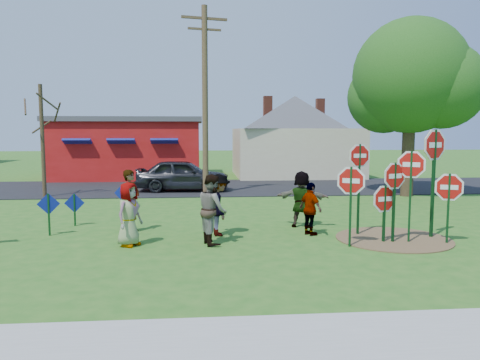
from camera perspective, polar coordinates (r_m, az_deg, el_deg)
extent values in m
plane|color=#27621C|center=(13.88, -1.00, -6.67)|extent=(120.00, 120.00, 0.00)
cube|color=#9E9E99|center=(7.05, 3.17, -19.23)|extent=(22.00, 1.80, 0.08)
cube|color=black|center=(25.21, -2.76, -0.89)|extent=(120.00, 7.50, 0.04)
cylinder|color=brown|center=(13.96, 18.19, -6.83)|extent=(3.20, 3.20, 0.03)
cube|color=#A31310|center=(31.87, -13.17, 3.61)|extent=(9.00, 7.00, 3.60)
cube|color=#4C4C51|center=(31.85, -13.25, 7.11)|extent=(9.40, 7.40, 0.30)
cube|color=navy|center=(28.81, -19.17, 4.39)|extent=(1.60, 0.78, 0.45)
cube|color=navy|center=(28.30, -14.24, 4.51)|extent=(1.60, 0.78, 0.45)
cube|color=navy|center=(28.00, -9.17, 4.61)|extent=(1.60, 0.78, 0.45)
cube|color=beige|center=(32.19, 6.64, 3.39)|extent=(8.00, 7.00, 3.20)
pyramid|color=#4C4C51|center=(32.24, 6.72, 10.15)|extent=(9.40, 9.40, 2.20)
cube|color=brown|center=(30.87, 3.40, 8.88)|extent=(0.55, 0.55, 1.40)
cube|color=brown|center=(33.62, 9.74, 8.57)|extent=(0.55, 0.55, 1.40)
cube|color=#113E1A|center=(12.62, 13.32, -3.22)|extent=(0.08, 0.08, 2.12)
cylinder|color=white|center=(12.53, 13.40, -0.09)|extent=(0.90, 0.48, 1.00)
cylinder|color=#AD110C|center=(12.53, 13.40, -0.09)|extent=(0.78, 0.42, 0.87)
cube|color=white|center=(12.53, 13.40, -0.09)|extent=(0.39, 0.21, 0.12)
cube|color=#113E1A|center=(14.06, 14.27, -1.17)|extent=(0.06, 0.07, 2.67)
cylinder|color=white|center=(13.97, 14.37, 2.89)|extent=(0.91, 0.23, 0.93)
cylinder|color=#AD110C|center=(13.97, 14.37, 2.89)|extent=(0.78, 0.20, 0.80)
cube|color=white|center=(13.97, 14.37, 2.89)|extent=(0.40, 0.10, 0.12)
cylinder|color=gold|center=(13.97, 14.37, 2.89)|extent=(0.91, 0.22, 0.93)
cube|color=#113E1A|center=(13.50, 20.03, -1.98)|extent=(0.08, 0.09, 2.51)
cylinder|color=white|center=(13.41, 20.17, 1.78)|extent=(0.89, 0.51, 1.01)
cylinder|color=#AD110C|center=(13.41, 20.17, 1.78)|extent=(0.77, 0.44, 0.87)
cube|color=white|center=(13.41, 20.17, 1.78)|extent=(0.39, 0.22, 0.13)
cube|color=#113E1A|center=(14.32, 22.47, -0.47)|extent=(0.09, 0.10, 3.09)
cylinder|color=white|center=(14.25, 22.65, 3.97)|extent=(1.09, 0.54, 1.20)
cylinder|color=#AD110C|center=(14.25, 22.65, 3.97)|extent=(0.94, 0.47, 1.04)
cube|color=white|center=(14.25, 22.65, 3.97)|extent=(0.48, 0.24, 0.15)
cylinder|color=gold|center=(14.25, 22.65, 3.97)|extent=(1.09, 0.53, 1.20)
cube|color=#113E1A|center=(13.36, 17.16, -3.99)|extent=(0.07, 0.08, 1.58)
cylinder|color=white|center=(13.30, 17.22, -2.21)|extent=(0.98, 0.32, 1.02)
cylinder|color=#AD110C|center=(13.30, 17.22, -2.21)|extent=(0.84, 0.28, 0.88)
cube|color=white|center=(13.30, 17.22, -2.21)|extent=(0.43, 0.14, 0.13)
cube|color=#113E1A|center=(13.79, 24.03, -3.23)|extent=(0.07, 0.08, 1.91)
cylinder|color=white|center=(13.71, 24.14, -0.80)|extent=(0.95, 0.38, 1.01)
cylinder|color=#AD110C|center=(13.71, 24.14, -0.80)|extent=(0.82, 0.33, 0.87)
cube|color=white|center=(13.71, 24.14, -0.80)|extent=(0.42, 0.17, 0.13)
cylinder|color=gold|center=(13.71, 24.14, -0.80)|extent=(0.94, 0.38, 1.01)
cube|color=#113E1A|center=(13.37, 18.24, -2.67)|extent=(0.07, 0.08, 2.20)
cylinder|color=white|center=(13.29, 18.34, 0.47)|extent=(0.94, 0.36, 1.00)
cylinder|color=#AD110C|center=(13.29, 18.34, 0.47)|extent=(0.82, 0.32, 0.86)
cube|color=white|center=(13.29, 18.34, 0.47)|extent=(0.42, 0.16, 0.12)
cube|color=#113E1A|center=(14.73, -22.27, -3.93)|extent=(0.06, 0.07, 1.24)
cube|color=navy|center=(14.68, -22.32, -2.71)|extent=(0.64, 0.11, 0.64)
cube|color=#113E1A|center=(15.95, -19.51, -3.45)|extent=(0.05, 0.06, 1.04)
cube|color=navy|center=(15.92, -19.54, -2.66)|extent=(0.63, 0.07, 0.63)
cube|color=#113E1A|center=(17.54, -14.19, -2.40)|extent=(0.06, 0.07, 1.08)
cube|color=navy|center=(17.50, -14.21, -1.55)|extent=(0.57, 0.17, 0.59)
imported|color=#474999|center=(12.73, -13.39, -4.08)|extent=(0.89, 0.99, 1.70)
imported|color=#2F7762|center=(14.47, -13.16, -2.50)|extent=(0.73, 0.82, 1.89)
imported|color=brown|center=(12.63, -3.38, -3.57)|extent=(0.92, 1.07, 1.89)
imported|color=#2F2E33|center=(13.63, -2.59, -3.06)|extent=(0.78, 1.22, 1.80)
imported|color=#4E2C5D|center=(13.81, 8.60, -3.51)|extent=(0.75, 0.98, 1.55)
imported|color=#1E4B2D|center=(14.92, 7.53, -2.32)|extent=(1.74, 1.11, 1.80)
imported|color=#2C2C30|center=(23.70, -6.97, 0.61)|extent=(4.77, 2.11, 1.59)
cylinder|color=#4C3823|center=(22.12, -4.28, 9.45)|extent=(0.27, 0.27, 8.76)
cube|color=#4C3823|center=(22.67, -4.36, 19.06)|extent=(2.12, 0.57, 0.12)
cube|color=#4C3823|center=(22.57, -4.35, 17.86)|extent=(1.54, 0.43, 0.10)
cylinder|color=#382819|center=(23.18, 19.81, 3.62)|extent=(0.57, 0.57, 4.45)
sphere|color=#194B14|center=(23.30, 20.11, 11.84)|extent=(5.25, 5.25, 5.25)
sphere|color=#194B14|center=(23.25, 23.46, 10.47)|extent=(3.84, 3.84, 3.84)
sphere|color=#194B14|center=(23.60, 17.16, 9.64)|extent=(3.44, 3.44, 3.44)
cylinder|color=#382819|center=(23.15, -22.94, 4.36)|extent=(0.18, 0.18, 5.14)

